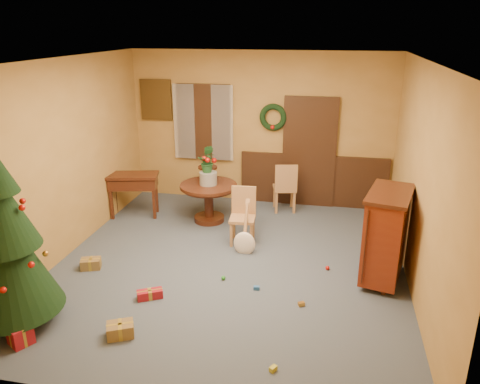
% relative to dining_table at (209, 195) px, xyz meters
% --- Properties ---
extents(room_envelope, '(5.50, 5.50, 5.50)m').
position_rel_dining_table_xyz_m(room_envelope, '(0.92, 1.17, 0.63)').
color(room_envelope, '#384252').
rests_on(room_envelope, ground).
extents(dining_table, '(1.01, 1.01, 0.69)m').
position_rel_dining_table_xyz_m(dining_table, '(0.00, 0.00, 0.00)').
color(dining_table, black).
rests_on(dining_table, floor).
extents(urn, '(0.31, 0.31, 0.22)m').
position_rel_dining_table_xyz_m(urn, '(0.00, 0.00, 0.32)').
color(urn, slate).
rests_on(urn, dining_table).
extents(centerpiece_plant, '(0.33, 0.28, 0.36)m').
position_rel_dining_table_xyz_m(centerpiece_plant, '(0.00, 0.00, 0.61)').
color(centerpiece_plant, '#1E4C23').
rests_on(centerpiece_plant, urn).
extents(chair_near, '(0.42, 0.42, 0.91)m').
position_rel_dining_table_xyz_m(chair_near, '(0.75, -0.69, 0.00)').
color(chair_near, '#A36D41').
rests_on(chair_near, floor).
extents(chair_far, '(0.49, 0.49, 0.95)m').
position_rel_dining_table_xyz_m(chair_far, '(1.28, 0.71, 0.02)').
color(chair_far, '#A36D41').
rests_on(chair_far, floor).
extents(guitar, '(0.49, 0.60, 0.78)m').
position_rel_dining_table_xyz_m(guitar, '(0.86, -1.11, -0.09)').
color(guitar, '#F9E8D0').
rests_on(guitar, floor).
extents(plant_stand, '(0.35, 0.35, 0.90)m').
position_rel_dining_table_xyz_m(plant_stand, '(-0.11, 0.38, 0.08)').
color(plant_stand, black).
rests_on(plant_stand, floor).
extents(stand_plant, '(0.22, 0.18, 0.40)m').
position_rel_dining_table_xyz_m(stand_plant, '(-0.11, 0.38, 0.62)').
color(stand_plant, '#19471E').
rests_on(stand_plant, plant_stand).
extents(christmas_tree, '(1.12, 1.12, 2.31)m').
position_rel_dining_table_xyz_m(christmas_tree, '(-1.44, -3.39, 0.61)').
color(christmas_tree, '#382111').
rests_on(christmas_tree, floor).
extents(writing_desk, '(0.98, 0.64, 0.80)m').
position_rel_dining_table_xyz_m(writing_desk, '(-1.40, -0.02, 0.12)').
color(writing_desk, black).
rests_on(writing_desk, floor).
extents(sideboard, '(0.75, 1.10, 1.28)m').
position_rel_dining_table_xyz_m(sideboard, '(2.86, -1.51, 0.20)').
color(sideboard, '#58150A').
rests_on(sideboard, floor).
extents(gift_a, '(0.36, 0.32, 0.16)m').
position_rel_dining_table_xyz_m(gift_a, '(-0.13, -3.39, -0.41)').
color(gift_a, brown).
rests_on(gift_a, floor).
extents(gift_b, '(0.31, 0.31, 0.23)m').
position_rel_dining_table_xyz_m(gift_b, '(-1.15, -3.74, -0.37)').
color(gift_b, maroon).
rests_on(gift_b, floor).
extents(gift_c, '(0.32, 0.27, 0.15)m').
position_rel_dining_table_xyz_m(gift_c, '(-1.23, -2.03, -0.41)').
color(gift_c, brown).
rests_on(gift_c, floor).
extents(gift_d, '(0.35, 0.27, 0.12)m').
position_rel_dining_table_xyz_m(gift_d, '(-0.10, -2.60, -0.43)').
color(gift_d, maroon).
rests_on(gift_d, floor).
extents(toy_a, '(0.09, 0.06, 0.05)m').
position_rel_dining_table_xyz_m(toy_a, '(1.22, -2.13, -0.46)').
color(toy_a, '#265DA6').
rests_on(toy_a, floor).
extents(toy_b, '(0.06, 0.06, 0.06)m').
position_rel_dining_table_xyz_m(toy_b, '(0.73, -1.97, -0.45)').
color(toy_b, '#288724').
rests_on(toy_b, floor).
extents(toy_c, '(0.09, 0.09, 0.05)m').
position_rel_dining_table_xyz_m(toy_c, '(1.64, -3.62, -0.46)').
color(toy_c, gold).
rests_on(toy_c, floor).
extents(toy_d, '(0.06, 0.06, 0.06)m').
position_rel_dining_table_xyz_m(toy_d, '(2.13, -1.40, -0.45)').
color(toy_d, red).
rests_on(toy_d, floor).
extents(toy_e, '(0.09, 0.08, 0.05)m').
position_rel_dining_table_xyz_m(toy_e, '(1.83, -2.39, -0.46)').
color(toy_e, gold).
rests_on(toy_e, floor).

